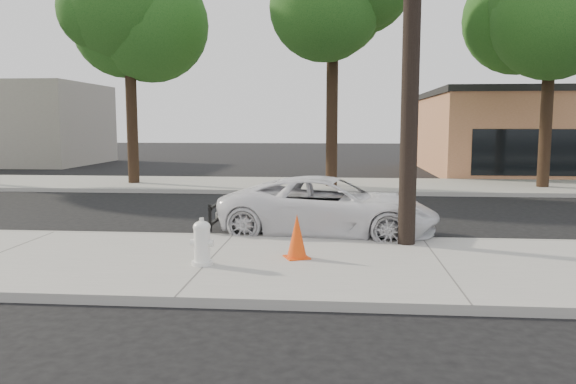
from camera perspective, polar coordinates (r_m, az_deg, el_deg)
The scene contains 11 objects.
ground at distance 14.22m, azimuth -4.02°, elevation -3.28°, with size 120.00×120.00×0.00m, color black.
near_sidewalk at distance 10.07m, azimuth -7.88°, elevation -7.17°, with size 90.00×4.40×0.15m, color gray.
far_sidewalk at distance 22.56m, azimuth -0.65°, elevation 0.72°, with size 90.00×5.00×0.15m, color gray.
curb_near at distance 12.18m, azimuth -5.57°, elevation -4.68°, with size 90.00×0.12×0.16m, color #9E9B93.
utility_pole at distance 11.42m, azimuth 12.51°, elevation 17.78°, with size 1.40×0.34×9.00m.
tree_b at distance 23.58m, azimuth -15.53°, elevation 15.55°, with size 4.34×4.20×8.45m.
tree_c at distance 21.90m, azimuth 5.18°, elevation 18.47°, with size 4.96×4.80×9.55m.
tree_d at distance 23.51m, azimuth 25.80°, elevation 15.68°, with size 4.50×4.35×8.75m.
police_cruiser at distance 12.63m, azimuth 4.19°, elevation -1.49°, with size 2.23×4.83×1.34m, color white.
fire_hydrant at distance 9.60m, azimuth -8.73°, elevation -5.21°, with size 0.39×0.36×0.75m.
traffic_cone at distance 9.96m, azimuth 0.91°, elevation -4.58°, with size 0.53×0.53×0.79m.
Camera 1 is at (2.21, -13.82, 2.52)m, focal length 35.00 mm.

